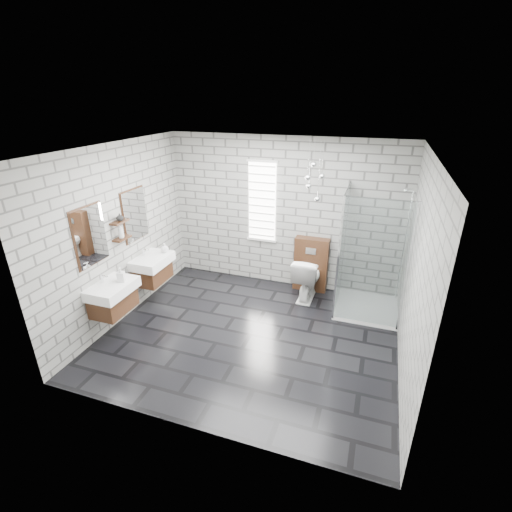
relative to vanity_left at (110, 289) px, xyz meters
The scene contains 20 objects.
floor 2.14m from the vanity_left, 17.73° to the left, with size 4.20×3.60×0.02m, color black.
ceiling 2.80m from the vanity_left, 17.73° to the left, with size 4.20×3.60×0.02m, color white.
wall_back 3.14m from the vanity_left, 51.76° to the left, with size 4.20×0.02×2.70m, color #989893.
wall_front 2.33m from the vanity_left, 32.18° to the right, with size 4.20×0.02×2.70m, color #989893.
wall_left 0.87m from the vanity_left, 108.40° to the left, with size 0.02×3.60×2.70m, color #989893.
wall_right 4.11m from the vanity_left, ahead, with size 0.02×3.60×2.70m, color #989893.
vanity_left is the anchor object (origin of this frame).
vanity_right 1.01m from the vanity_left, 90.00° to the left, with size 0.47×0.70×1.57m.
shelf_lower 0.80m from the vanity_left, 102.38° to the left, with size 0.14×0.30×0.03m, color #432614.
shelf_upper 1.00m from the vanity_left, 102.38° to the left, with size 0.14×0.30×0.03m, color #432614.
window 2.94m from the vanity_left, 57.78° to the left, with size 0.56×0.05×1.48m.
cistern_panel 3.39m from the vanity_left, 43.11° to the left, with size 0.60×0.20×1.00m, color #432614.
flush_plate 3.31m from the vanity_left, 41.78° to the left, with size 0.18×0.01×0.12m, color silver.
shower_enclosure 3.86m from the vanity_left, 27.74° to the left, with size 1.00×1.00×2.03m.
pendant_cluster 3.45m from the vanity_left, 38.81° to the left, with size 0.28×0.23×0.94m.
toilet 3.20m from the vanity_left, 39.07° to the left, with size 0.43×0.76×0.77m, color white.
soap_bottle_a 0.26m from the vanity_left, 42.39° to the left, with size 0.10×0.10×0.21m, color #B2B2B2.
soap_bottle_b 1.26m from the vanity_left, 83.18° to the left, with size 0.13×0.13×0.17m, color #B2B2B2.
soap_bottle_c 0.88m from the vanity_left, 101.83° to the left, with size 0.08×0.09×0.22m, color #B2B2B2.
vase 1.07m from the vanity_left, 101.24° to the left, with size 0.11×0.11×0.11m, color #B2B2B2.
Camera 1 is at (1.57, -4.34, 3.33)m, focal length 26.00 mm.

